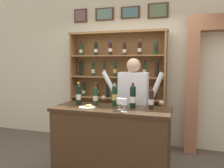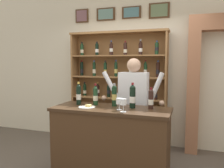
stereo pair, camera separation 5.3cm
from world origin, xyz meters
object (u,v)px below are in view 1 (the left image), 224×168
(shopkeeper, at_px, (133,99))
(wine_glass_center, at_px, (124,103))
(tasting_bottle_prosecco, at_px, (79,94))
(cheese_plate, at_px, (87,107))
(tasting_counter, at_px, (111,145))
(tasting_bottle_chianti, at_px, (114,95))
(tasting_bottle_grappa, at_px, (133,96))
(tasting_bottle_vin_santo, at_px, (151,99))
(wine_shelf, at_px, (117,86))
(wine_glass_left, at_px, (120,102))
(tasting_bottle_super_tuscan, at_px, (95,96))

(shopkeeper, bearing_deg, wine_glass_center, -85.11)
(tasting_bottle_prosecco, bearing_deg, cheese_plate, -37.49)
(tasting_counter, height_order, tasting_bottle_chianti, tasting_bottle_chianti)
(tasting_bottle_grappa, xyz_separation_m, wine_glass_center, (-0.05, -0.27, -0.04))
(tasting_bottle_vin_santo, bearing_deg, tasting_bottle_grappa, -175.73)
(wine_shelf, relative_size, wine_glass_left, 14.62)
(tasting_bottle_prosecco, distance_m, tasting_bottle_grappa, 0.79)
(wine_shelf, height_order, wine_glass_left, wine_shelf)
(wine_shelf, height_order, tasting_bottle_grappa, wine_shelf)
(tasting_bottle_chianti, relative_size, tasting_bottle_vin_santo, 1.12)
(wine_glass_center, bearing_deg, tasting_bottle_grappa, 80.57)
(tasting_bottle_chianti, relative_size, tasting_bottle_grappa, 0.93)
(wine_glass_left, distance_m, wine_glass_center, 0.14)
(shopkeeper, distance_m, wine_glass_left, 0.69)
(tasting_bottle_super_tuscan, relative_size, tasting_bottle_grappa, 0.90)
(tasting_bottle_grappa, xyz_separation_m, tasting_bottle_vin_santo, (0.24, 0.02, -0.02))
(tasting_bottle_prosecco, distance_m, tasting_bottle_vin_santo, 1.03)
(tasting_counter, height_order, shopkeeper, shopkeeper)
(tasting_bottle_grappa, relative_size, wine_glass_left, 2.26)
(tasting_bottle_super_tuscan, bearing_deg, wine_shelf, 92.97)
(tasting_bottle_super_tuscan, height_order, tasting_bottle_chianti, tasting_bottle_chianti)
(shopkeeper, height_order, cheese_plate, shopkeeper)
(tasting_bottle_prosecco, bearing_deg, tasting_bottle_grappa, 0.68)
(tasting_bottle_chianti, distance_m, tasting_bottle_vin_santo, 0.51)
(wine_shelf, bearing_deg, tasting_bottle_super_tuscan, -87.03)
(wine_shelf, xyz_separation_m, tasting_bottle_super_tuscan, (0.07, -1.29, -0.01))
(tasting_bottle_super_tuscan, relative_size, wine_glass_left, 2.04)
(shopkeeper, distance_m, tasting_bottle_grappa, 0.55)
(tasting_bottle_vin_santo, relative_size, cheese_plate, 1.24)
(wine_glass_center, bearing_deg, tasting_bottle_super_tuscan, 148.13)
(tasting_bottle_chianti, bearing_deg, wine_glass_left, -57.00)
(shopkeeper, relative_size, tasting_bottle_prosecco, 5.14)
(tasting_bottle_super_tuscan, distance_m, wine_glass_left, 0.46)
(wine_shelf, distance_m, cheese_plate, 1.50)
(tasting_bottle_grappa, bearing_deg, tasting_bottle_prosecco, -179.32)
(tasting_bottle_prosecco, distance_m, wine_glass_center, 0.79)
(wine_glass_center, bearing_deg, tasting_bottle_vin_santo, 45.66)
(tasting_counter, bearing_deg, tasting_bottle_grappa, 15.20)
(tasting_bottle_grappa, bearing_deg, tasting_bottle_super_tuscan, 176.10)
(tasting_counter, height_order, tasting_bottle_prosecco, tasting_bottle_prosecco)
(tasting_bottle_prosecco, relative_size, wine_glass_center, 2.00)
(tasting_bottle_vin_santo, height_order, wine_glass_left, tasting_bottle_vin_santo)
(tasting_bottle_prosecco, distance_m, wine_glass_left, 0.68)
(tasting_counter, xyz_separation_m, tasting_bottle_prosecco, (-0.51, 0.07, 0.65))
(tasting_bottle_super_tuscan, xyz_separation_m, tasting_bottle_chianti, (0.28, 0.01, 0.02))
(shopkeeper, relative_size, tasting_bottle_chianti, 5.35)
(tasting_bottle_vin_santo, height_order, wine_glass_center, tasting_bottle_vin_santo)
(tasting_bottle_grappa, bearing_deg, wine_glass_center, -99.43)
(wine_shelf, bearing_deg, tasting_bottle_prosecco, -97.41)
(tasting_bottle_prosecco, bearing_deg, wine_glass_center, -19.64)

